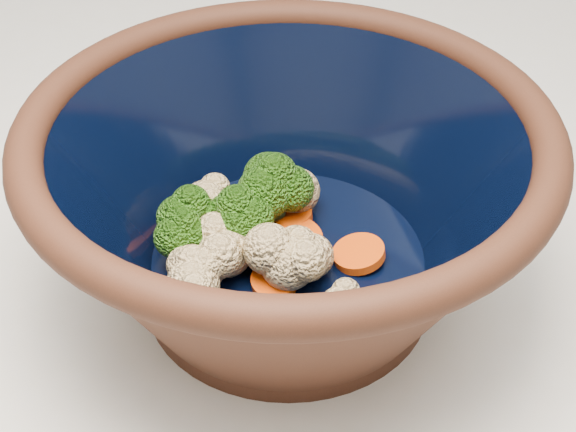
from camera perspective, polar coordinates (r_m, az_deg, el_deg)
mixing_bowl at (r=0.48m, az=0.00°, el=1.20°), size 0.37×0.37×0.14m
vegetable_pile at (r=0.50m, az=-3.02°, el=-0.62°), size 0.14×0.13×0.06m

